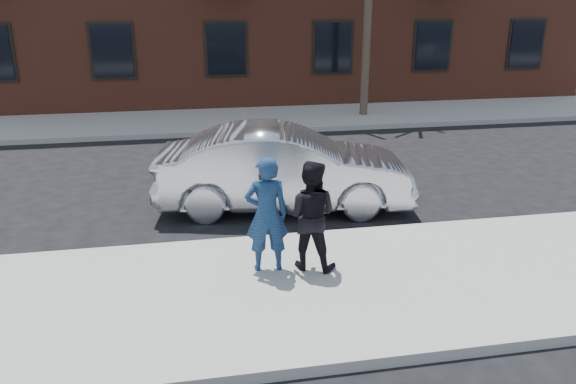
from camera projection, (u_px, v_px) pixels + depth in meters
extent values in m
plane|color=black|center=(299.00, 287.00, 8.06)|extent=(100.00, 100.00, 0.00)
cube|color=#9A9891|center=(302.00, 291.00, 7.80)|extent=(50.00, 3.50, 0.15)
cube|color=#999691|center=(280.00, 239.00, 9.47)|extent=(50.00, 0.10, 0.15)
cube|color=#9A9891|center=(230.00, 120.00, 18.46)|extent=(50.00, 3.50, 0.15)
cube|color=#999691|center=(235.00, 133.00, 16.80)|extent=(50.00, 0.10, 0.15)
cube|color=black|center=(333.00, 47.00, 20.00)|extent=(1.30, 0.06, 1.70)
cube|color=black|center=(526.00, 44.00, 21.32)|extent=(1.30, 0.06, 1.70)
cylinder|color=#3D2E24|center=(366.00, 51.00, 18.29)|extent=(0.26, 0.26, 4.20)
imported|color=#B7BABF|center=(284.00, 169.00, 10.82)|extent=(5.07, 2.38, 1.61)
imported|color=navy|center=(267.00, 214.00, 8.01)|extent=(0.64, 0.44, 1.72)
cube|color=black|center=(261.00, 178.00, 8.05)|extent=(0.08, 0.13, 0.08)
imported|color=black|center=(310.00, 215.00, 8.09)|extent=(0.98, 0.90, 1.64)
cube|color=black|center=(303.00, 198.00, 8.22)|extent=(0.10, 0.15, 0.06)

